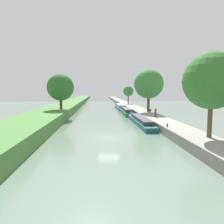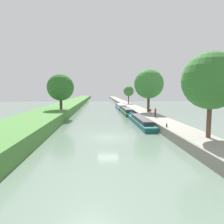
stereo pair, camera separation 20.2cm
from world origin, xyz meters
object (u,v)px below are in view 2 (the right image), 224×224
person_walking (155,112)px  mooring_bollard_far (124,103)px  narrowboat_teal (139,120)px  narrowboat_blue (120,107)px  narrowboat_green (126,111)px  park_bench (150,110)px  mooring_bollard_near (167,125)px

person_walking → mooring_bollard_far: bearing=91.9°
narrowboat_teal → mooring_bollard_far: (1.64, 35.02, 0.70)m
narrowboat_blue → narrowboat_teal: bearing=-89.7°
narrowboat_green → park_bench: bearing=-42.2°
mooring_bollard_near → park_bench: 19.81m
narrowboat_blue → mooring_bollard_far: (1.81, 6.06, 0.68)m
person_walking → park_bench: person_walking is taller
person_walking → narrowboat_green: bearing=101.6°
narrowboat_green → person_walking: person_walking is taller
narrowboat_green → mooring_bollard_far: mooring_bollard_far is taller
mooring_bollard_near → park_bench: size_ratio=0.30×
mooring_bollard_near → mooring_bollard_far: size_ratio=1.00×
mooring_bollard_near → park_bench: (2.78, 19.62, 0.12)m
narrowboat_blue → park_bench: 19.04m
person_walking → mooring_bollard_far: 34.88m
narrowboat_blue → person_walking: person_walking is taller
narrowboat_green → park_bench: size_ratio=8.64×
narrowboat_blue → park_bench: size_ratio=8.96×
narrowboat_teal → narrowboat_blue: narrowboat_blue is taller
narrowboat_teal → park_bench: (4.43, 10.50, 0.83)m
mooring_bollard_far → narrowboat_teal: bearing=-92.7°
mooring_bollard_near → narrowboat_green: bearing=94.4°
park_bench → narrowboat_blue: bearing=104.0°
narrowboat_teal → narrowboat_blue: (-0.16, 28.96, 0.02)m
narrowboat_teal → person_walking: person_walking is taller
person_walking → mooring_bollard_near: size_ratio=3.69×
narrowboat_green → narrowboat_teal: bearing=-89.2°
narrowboat_blue → narrowboat_green: bearing=-90.2°
person_walking → narrowboat_blue: bearing=95.9°
narrowboat_blue → park_bench: park_bench is taller
narrowboat_teal → park_bench: park_bench is taller
park_bench → narrowboat_teal: bearing=-112.9°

